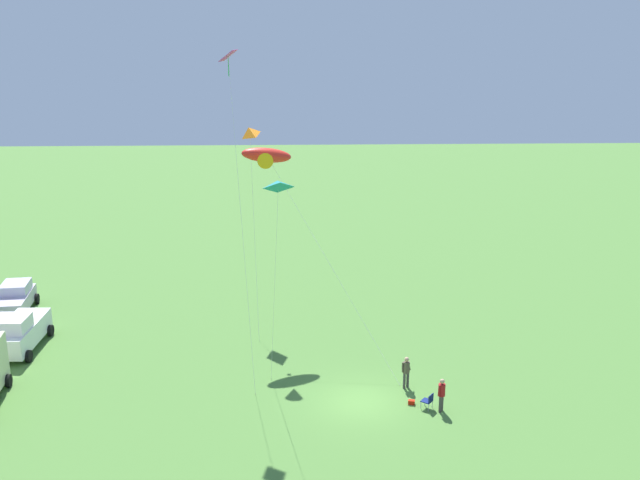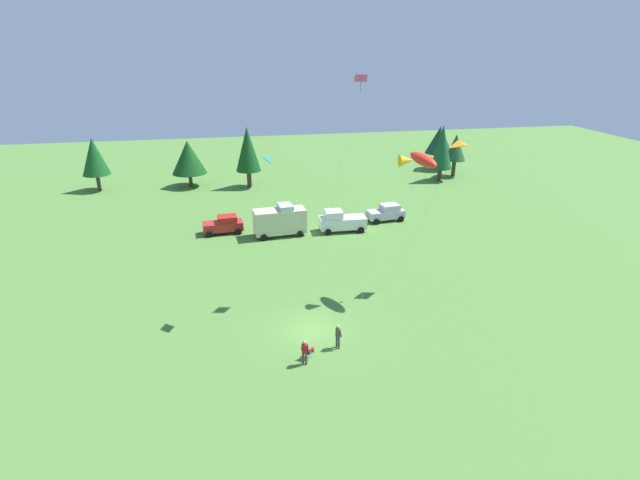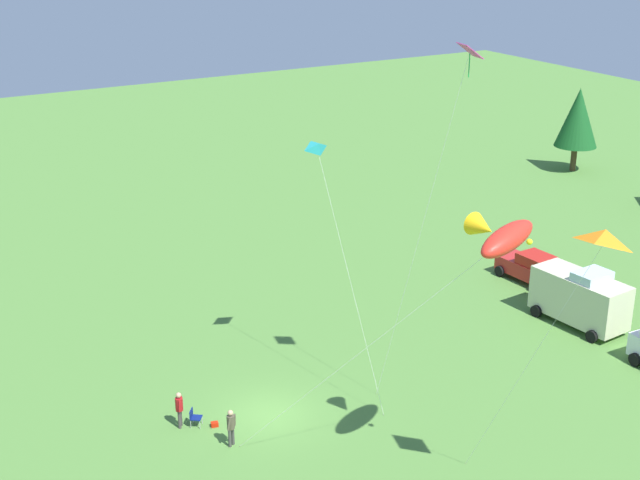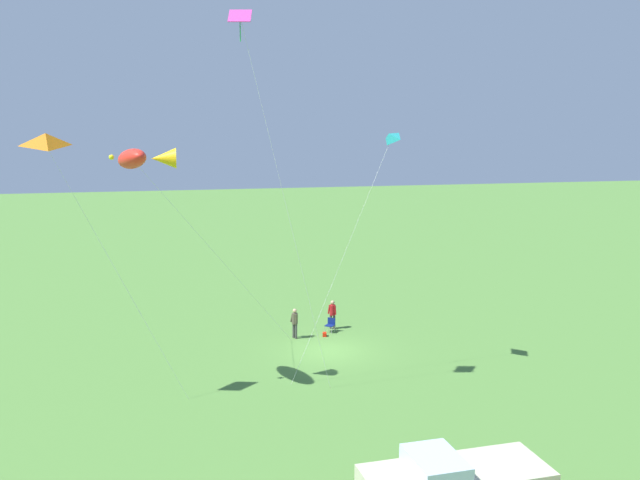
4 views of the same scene
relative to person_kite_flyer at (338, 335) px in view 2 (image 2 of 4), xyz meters
The scene contains 14 objects.
ground_plane 3.07m from the person_kite_flyer, 119.11° to the left, with size 160.00×160.00×0.00m, color #4C7C35.
person_kite_flyer is the anchor object (origin of this frame).
folding_chair 2.44m from the person_kite_flyer, 160.76° to the right, with size 0.67×0.67×0.82m.
person_spectator 2.83m from the person_kite_flyer, 151.23° to the right, with size 0.53×0.47×1.74m.
backpack_on_grass 1.96m from the person_kite_flyer, behind, with size 0.32×0.22×0.22m, color red.
car_red_sedan 24.58m from the person_kite_flyer, 106.61° to the left, with size 4.31×2.43×1.89m.
van_camper_beige 21.76m from the person_kite_flyer, 93.13° to the left, with size 5.57×2.99×3.34m.
truck_white_pickup 22.37m from the person_kite_flyer, 75.95° to the left, with size 5.05×2.52×2.34m.
car_silver_compact 26.54m from the person_kite_flyer, 64.71° to the left, with size 4.36×2.57×1.89m.
treeline_distant 43.38m from the person_kite_flyer, 84.09° to the left, with size 55.07×10.62×8.43m.
kite_large_fish 14.55m from the person_kite_flyer, 42.90° to the left, with size 8.91×8.69×11.46m.
kite_delta_orange 17.85m from the person_kite_flyer, 36.59° to the left, with size 6.23×1.44×12.13m.
kite_diamond_rainbow 17.72m from the person_kite_flyer, 68.97° to the left, with size 4.58×1.64×16.97m.
kite_delta_teal 12.83m from the person_kite_flyer, 118.48° to the left, with size 5.27×1.22×11.95m.
Camera 2 is at (-5.33, -30.21, 19.10)m, focal length 28.00 mm.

